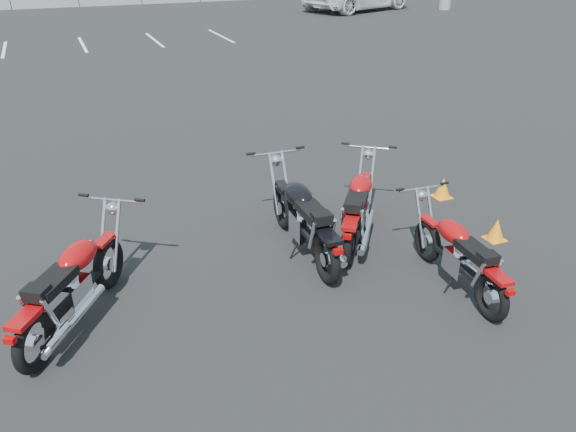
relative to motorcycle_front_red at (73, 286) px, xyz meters
name	(u,v)px	position (x,y,z in m)	size (l,w,h in m)	color
ground	(292,282)	(2.61, -0.17, -0.51)	(120.00, 120.00, 0.00)	black
motorcycle_front_red	(73,286)	(0.00, 0.00, 0.00)	(1.67, 2.13, 1.13)	black
motorcycle_second_black	(304,219)	(3.07, 0.48, 0.02)	(0.92, 2.39, 1.17)	black
motorcycle_third_red	(359,208)	(3.97, 0.55, -0.01)	(1.71, 2.06, 1.11)	black
motorcycle_rear_red	(459,255)	(4.51, -1.07, -0.05)	(0.80, 2.08, 1.01)	black
training_cone_near	(443,188)	(6.05, 1.29, -0.34)	(0.30, 0.30, 0.35)	orange
training_cone_far	(496,230)	(5.85, -0.27, -0.35)	(0.28, 0.28, 0.33)	orange
parking_line_stripes	(44,47)	(0.11, 19.83, -0.51)	(15.12, 4.00, 0.01)	silver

